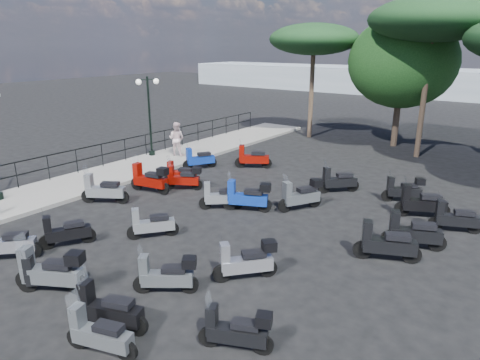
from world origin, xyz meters
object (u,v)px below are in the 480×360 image
Objects in this scene: scooter_17 at (338,181)px; scooter_30 at (412,233)px; scooter_1 at (7,244)px; scooter_19 at (166,275)px; scooter_3 at (150,179)px; scooter_13 at (99,335)px; scooter_11 at (252,158)px; scooter_27 at (386,244)px; scooter_20 at (108,310)px; scooter_23 at (404,190)px; scooter_8 at (66,232)px; pine_2 at (314,40)px; pine_0 at (434,19)px; lamp_post_2 at (149,111)px; scooter_28 at (421,203)px; broadleaf_tree at (403,62)px; scooter_16 at (220,197)px; scooter_5 at (199,159)px; scooter_7 at (49,275)px; scooter_4 at (180,174)px; scooter_22 at (301,196)px; scooter_10 at (184,178)px; scooter_26 at (236,331)px; scooter_15 at (248,197)px; scooter_9 at (151,225)px; scooter_14 at (51,272)px; scooter_29 at (455,219)px; scooter_2 at (103,191)px; scooter_21 at (246,261)px.

scooter_30 is at bearing -177.57° from scooter_17.
scooter_19 is at bearing -119.66° from scooter_1.
scooter_3 is 1.21× the size of scooter_13.
scooter_11 is 9.91m from scooter_27.
scooter_23 is at bearing -33.02° from scooter_20.
scooter_8 is 19.21m from pine_2.
scooter_30 is 13.27m from pine_0.
scooter_11 is at bearing 38.85° from lamp_post_2.
broadleaf_tree is at bearing -5.02° from scooter_28.
broadleaf_tree is (-0.80, 9.76, 4.30)m from scooter_17.
scooter_23 is (8.57, 4.95, -0.08)m from scooter_3.
scooter_16 is 6.96m from scooter_23.
pine_0 is at bearing -101.39° from scooter_5.
scooter_11 is (-2.20, 11.79, 0.08)m from scooter_7.
pine_2 is at bearing 89.54° from lamp_post_2.
broadleaf_tree is (5.12, 12.69, 4.35)m from scooter_4.
scooter_22 reaches higher than scooter_20.
scooter_10 is 13.66m from pine_2.
scooter_28 is (8.21, -1.64, 0.02)m from scooter_11.
pine_2 reaches higher than scooter_4.
scooter_26 is (4.94, 0.96, 0.04)m from scooter_7.
scooter_22 is at bearing -108.00° from scooter_4.
scooter_20 is at bearing 132.95° from scooter_17.
scooter_15 is at bearing 69.77° from scooter_22.
scooter_17 is (2.85, 7.38, 0.04)m from scooter_9.
scooter_28 reaches higher than scooter_26.
scooter_8 reaches higher than scooter_19.
scooter_29 is (7.06, 9.53, -0.10)m from scooter_14.
scooter_14 is 2.75m from scooter_19.
scooter_15 is 6.01m from scooter_23.
scooter_9 is (3.72, -1.01, -0.06)m from scooter_2.
lamp_post_2 is 14.56m from scooter_20.
scooter_30 reaches higher than scooter_23.
scooter_14 is at bearing 84.62° from scooter_21.
scooter_13 is 1.12× the size of scooter_19.
scooter_2 is (-1.57, 4.36, 0.03)m from scooter_1.
scooter_2 is (3.64, -5.75, -1.96)m from lamp_post_2.
scooter_1 is 1.04× the size of scooter_16.
scooter_17 is at bearing -85.61° from scooter_8.
scooter_29 reaches higher than scooter_8.
scooter_27 reaches higher than scooter_8.
scooter_3 is at bearing 131.18° from scooter_5.
lamp_post_2 is 14.95m from scooter_29.
scooter_14 is at bearing 104.51° from scooter_22.
scooter_16 is (2.14, -5.13, -0.04)m from scooter_11.
scooter_22 reaches higher than scooter_10.
scooter_14 is 0.24× the size of pine_2.
scooter_16 is at bearing -133.59° from scooter_4.
scooter_1 is at bearing 89.18° from scooter_22.
scooter_7 is 5.04m from scooter_26.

